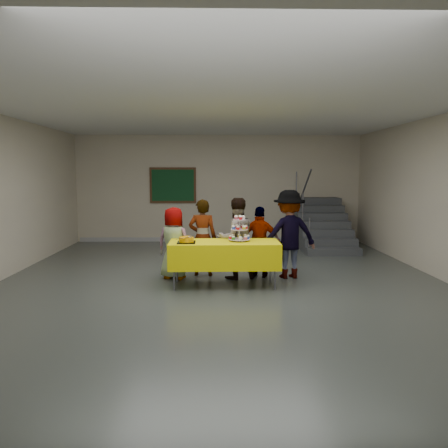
# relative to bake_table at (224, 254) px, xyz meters

# --- Properties ---
(room_shell) EXTENTS (10.00, 10.04, 3.02)m
(room_shell) POSITION_rel_bake_table_xyz_m (-0.04, 0.01, 1.57)
(room_shell) COLOR #4C514C
(room_shell) RESTS_ON ground
(bake_table) EXTENTS (1.88, 0.78, 0.77)m
(bake_table) POSITION_rel_bake_table_xyz_m (0.00, 0.00, 0.00)
(bake_table) COLOR #595960
(bake_table) RESTS_ON ground
(cupcake_stand) EXTENTS (0.38, 0.38, 0.44)m
(cupcake_stand) POSITION_rel_bake_table_xyz_m (0.26, 0.07, 0.39)
(cupcake_stand) COLOR silver
(cupcake_stand) RESTS_ON bake_table
(bear_cake) EXTENTS (0.32, 0.36, 0.12)m
(bear_cake) POSITION_rel_bake_table_xyz_m (-0.64, -0.12, 0.27)
(bear_cake) COLOR black
(bear_cake) RESTS_ON bake_table
(schoolchild_a) EXTENTS (0.75, 0.62, 1.32)m
(schoolchild_a) POSITION_rel_bake_table_xyz_m (-0.91, 0.53, 0.10)
(schoolchild_a) COLOR #5C5C65
(schoolchild_a) RESTS_ON ground
(schoolchild_b) EXTENTS (0.56, 0.39, 1.45)m
(schoolchild_b) POSITION_rel_bake_table_xyz_m (-0.39, 0.77, 0.17)
(schoolchild_b) COLOR slate
(schoolchild_b) RESTS_ON ground
(schoolchild_c) EXTENTS (0.86, 0.75, 1.49)m
(schoolchild_c) POSITION_rel_bake_table_xyz_m (0.23, 0.51, 0.19)
(schoolchild_c) COLOR #5C5C66
(schoolchild_c) RESTS_ON ground
(schoolchild_d) EXTENTS (0.84, 0.52, 1.33)m
(schoolchild_d) POSITION_rel_bake_table_xyz_m (0.68, 0.61, 0.11)
(schoolchild_d) COLOR #5C5C65
(schoolchild_d) RESTS_ON ground
(schoolchild_e) EXTENTS (1.15, 0.80, 1.63)m
(schoolchild_e) POSITION_rel_bake_table_xyz_m (1.21, 0.56, 0.26)
(schoolchild_e) COLOR #5C5C65
(schoolchild_e) RESTS_ON ground
(staircase) EXTENTS (1.30, 2.40, 2.04)m
(staircase) POSITION_rel_bake_table_xyz_m (2.66, 4.12, -0.07)
(staircase) COLOR #424447
(staircase) RESTS_ON ground
(noticeboard) EXTENTS (1.30, 0.05, 1.00)m
(noticeboard) POSITION_rel_bake_table_xyz_m (-1.33, 4.96, 1.04)
(noticeboard) COLOR #472B16
(noticeboard) RESTS_ON ground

